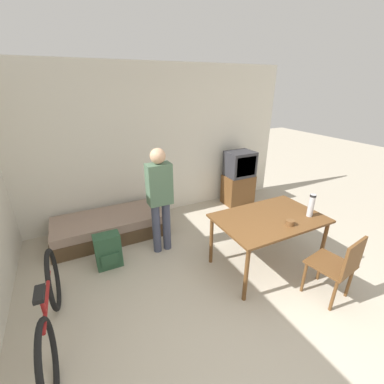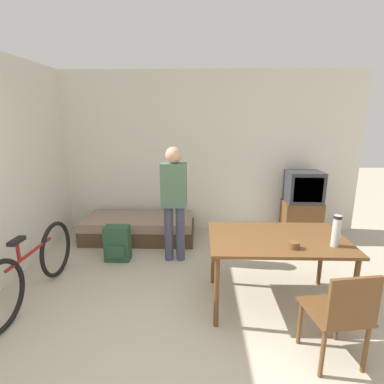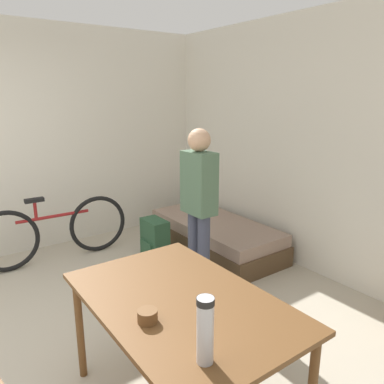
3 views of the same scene
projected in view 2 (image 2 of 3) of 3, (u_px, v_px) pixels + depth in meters
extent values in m
plane|color=#B2A893|center=(191.00, 381.00, 2.28)|extent=(20.00, 20.00, 0.00)
cube|color=silver|center=(197.00, 153.00, 5.11)|extent=(5.51, 0.06, 2.70)
cube|color=silver|center=(4.00, 169.00, 3.58)|extent=(0.06, 4.23, 2.70)
cube|color=#4C3823|center=(140.00, 232.00, 4.94)|extent=(1.78, 0.81, 0.23)
cube|color=gray|center=(139.00, 221.00, 4.89)|extent=(1.73, 0.79, 0.14)
cube|color=brown|center=(301.00, 220.00, 4.95)|extent=(0.60, 0.42, 0.61)
cube|color=#2D2D33|center=(304.00, 187.00, 4.81)|extent=(0.55, 0.44, 0.50)
cube|color=black|center=(308.00, 190.00, 4.60)|extent=(0.45, 0.01, 0.39)
cube|color=brown|center=(277.00, 239.00, 3.07)|extent=(1.39, 0.90, 0.03)
cylinder|color=brown|center=(217.00, 292.00, 2.80)|extent=(0.05, 0.05, 0.73)
cylinder|color=brown|center=(354.00, 294.00, 2.77)|extent=(0.05, 0.05, 0.73)
cylinder|color=brown|center=(213.00, 255.00, 3.55)|extent=(0.05, 0.05, 0.73)
cylinder|color=brown|center=(321.00, 256.00, 3.52)|extent=(0.05, 0.05, 0.73)
cube|color=brown|center=(334.00, 311.00, 2.41)|extent=(0.50, 0.50, 0.02)
cube|color=brown|center=(354.00, 303.00, 2.16)|extent=(0.40, 0.09, 0.41)
cylinder|color=brown|center=(338.00, 319.00, 2.66)|extent=(0.04, 0.04, 0.43)
cylinder|color=brown|center=(300.00, 322.00, 2.62)|extent=(0.04, 0.04, 0.43)
cylinder|color=brown|center=(366.00, 349.00, 2.32)|extent=(0.04, 0.04, 0.43)
cylinder|color=brown|center=(323.00, 353.00, 2.27)|extent=(0.04, 0.04, 0.43)
torus|color=black|center=(56.00, 249.00, 3.75)|extent=(0.07, 0.69, 0.69)
torus|color=black|center=(0.00, 297.00, 2.76)|extent=(0.07, 0.69, 0.69)
cylinder|color=maroon|center=(30.00, 253.00, 3.21)|extent=(0.06, 0.80, 0.04)
cylinder|color=maroon|center=(18.00, 252.00, 3.01)|extent=(0.04, 0.04, 0.20)
cube|color=black|center=(16.00, 241.00, 2.98)|extent=(0.09, 0.20, 0.04)
cylinder|color=#3D4256|center=(169.00, 233.00, 4.14)|extent=(0.12, 0.12, 0.78)
cylinder|color=#3D4256|center=(180.00, 233.00, 4.13)|extent=(0.12, 0.12, 0.78)
cube|color=#4C6B51|center=(174.00, 185.00, 3.97)|extent=(0.34, 0.20, 0.59)
sphere|color=tan|center=(173.00, 155.00, 3.87)|extent=(0.21, 0.21, 0.21)
cylinder|color=#B7B7BC|center=(336.00, 231.00, 2.81)|extent=(0.07, 0.07, 0.31)
cylinder|color=black|center=(338.00, 217.00, 2.78)|extent=(0.08, 0.08, 0.03)
cylinder|color=brown|center=(294.00, 245.00, 2.80)|extent=(0.10, 0.10, 0.06)
cube|color=#284C33|center=(117.00, 243.00, 4.16)|extent=(0.34, 0.20, 0.50)
cube|color=#284C33|center=(116.00, 252.00, 4.07)|extent=(0.24, 0.03, 0.17)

